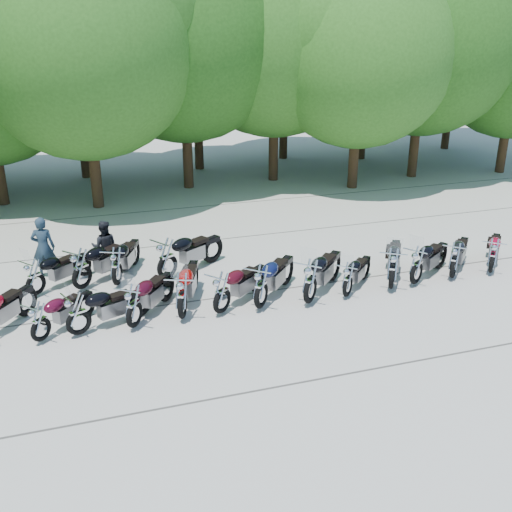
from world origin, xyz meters
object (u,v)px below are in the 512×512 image
object	(u,v)px
motorcycle_10	(417,264)
motorcycle_12	(493,255)
motorcycle_3	(134,305)
motorcycle_9	(393,268)
motorcycle_5	(222,292)
motorcycle_8	(348,279)
motorcycle_7	(310,280)
motorcycle_1	(40,321)
motorcycle_16	(167,257)
motorcycle_15	(116,265)
motorcycle_2	(78,313)
motorcycle_11	(454,259)
motorcycle_14	(81,268)
motorcycle_6	(261,285)
motorcycle_4	(182,295)
motorcycle_13	(35,276)
rider_0	(43,247)
rider_1	(104,246)

from	to	relation	value
motorcycle_10	motorcycle_12	world-z (taller)	motorcycle_10
motorcycle_3	motorcycle_9	distance (m)	7.11
motorcycle_5	motorcycle_8	size ratio (longest dim) A/B	1.15
motorcycle_7	motorcycle_10	bearing A→B (deg)	-132.13
motorcycle_1	motorcycle_16	bearing A→B (deg)	-96.30
motorcycle_3	motorcycle_15	bearing A→B (deg)	-49.89
motorcycle_2	motorcycle_3	distance (m)	1.31
motorcycle_11	motorcycle_14	xyz separation A→B (m)	(-10.31, 2.50, 0.07)
motorcycle_6	motorcycle_7	size ratio (longest dim) A/B	0.97
motorcycle_3	motorcycle_4	size ratio (longest dim) A/B	0.94
motorcycle_1	motorcycle_3	xyz separation A→B (m)	(2.17, 0.01, 0.08)
motorcycle_3	motorcycle_4	world-z (taller)	motorcycle_4
motorcycle_8	motorcycle_13	distance (m)	8.49
motorcycle_14	motorcycle_4	bearing A→B (deg)	-180.00
motorcycle_12	motorcycle_13	bearing A→B (deg)	30.69
motorcycle_12	motorcycle_6	bearing A→B (deg)	42.76
motorcycle_14	rider_0	xyz separation A→B (m)	(-0.98, 1.38, 0.22)
motorcycle_3	motorcycle_4	bearing A→B (deg)	-138.16
motorcycle_2	rider_1	bearing A→B (deg)	-35.31
motorcycle_8	motorcycle_9	world-z (taller)	motorcycle_9
motorcycle_5	motorcycle_12	bearing A→B (deg)	-127.07
motorcycle_2	rider_0	xyz separation A→B (m)	(-0.77, 4.05, 0.28)
motorcycle_8	rider_0	xyz separation A→B (m)	(-7.81, 4.07, 0.34)
motorcycle_7	motorcycle_8	world-z (taller)	motorcycle_7
motorcycle_9	motorcycle_4	bearing A→B (deg)	32.36
motorcycle_2	motorcycle_11	size ratio (longest dim) A/B	1.00
motorcycle_8	motorcycle_9	xyz separation A→B (m)	(1.38, 0.06, 0.12)
motorcycle_13	motorcycle_15	world-z (taller)	motorcycle_15
rider_1	motorcycle_7	bearing A→B (deg)	151.27
motorcycle_4	motorcycle_10	xyz separation A→B (m)	(6.72, 0.03, -0.04)
motorcycle_14	motorcycle_8	bearing A→B (deg)	-153.24
motorcycle_3	motorcycle_16	world-z (taller)	motorcycle_16
motorcycle_8	rider_0	distance (m)	8.81
motorcycle_6	motorcycle_5	bearing A→B (deg)	40.00
motorcycle_9	motorcycle_10	bearing A→B (deg)	-142.49
motorcycle_3	motorcycle_10	distance (m)	7.93
motorcycle_10	motorcycle_16	size ratio (longest dim) A/B	0.92
motorcycle_13	motorcycle_8	bearing A→B (deg)	-146.65
motorcycle_2	motorcycle_7	distance (m)	5.90
motorcycle_7	motorcycle_10	world-z (taller)	motorcycle_7
motorcycle_5	motorcycle_11	bearing A→B (deg)	-126.81
motorcycle_6	motorcycle_7	xyz separation A→B (m)	(1.33, -0.12, 0.02)
motorcycle_15	motorcycle_1	bearing A→B (deg)	76.58
motorcycle_7	motorcycle_12	world-z (taller)	motorcycle_7
motorcycle_3	motorcycle_11	size ratio (longest dim) A/B	1.04
motorcycle_14	motorcycle_16	xyz separation A→B (m)	(2.38, -0.03, 0.03)
motorcycle_10	motorcycle_12	xyz separation A→B (m)	(2.59, 0.05, -0.04)
rider_1	motorcycle_15	bearing A→B (deg)	109.87
motorcycle_1	rider_0	bearing A→B (deg)	-45.31
motorcycle_5	motorcycle_10	xyz separation A→B (m)	(5.71, 0.06, 0.01)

